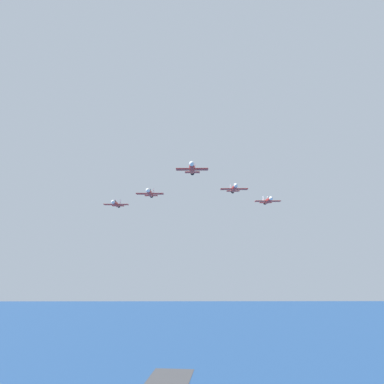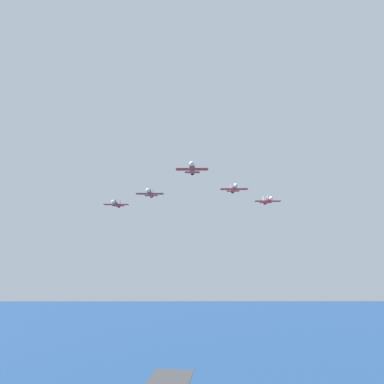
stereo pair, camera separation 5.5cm
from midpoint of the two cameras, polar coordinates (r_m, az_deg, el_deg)
name	(u,v)px [view 1 (the left image)]	position (r m, az deg, el deg)	size (l,w,h in m)	color
jet_lead	(192,168)	(145.26, 0.00, 3.12)	(10.84, 17.90, 3.77)	red
jet_left_wingman	(234,188)	(163.61, 5.53, 0.48)	(10.35, 17.09, 3.60)	red
jet_right_wingman	(150,193)	(163.31, -5.56, -0.13)	(10.28, 17.04, 3.59)	red
jet_left_outer	(268,201)	(183.65, 9.89, -1.11)	(10.64, 17.59, 3.70)	red
jet_right_outer	(116,204)	(183.44, -9.93, -1.54)	(10.27, 17.04, 3.59)	red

